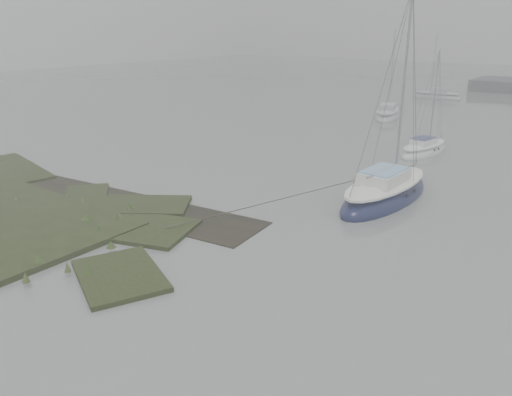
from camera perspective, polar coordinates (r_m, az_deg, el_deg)
name	(u,v)px	position (r m, az deg, el deg)	size (l,w,h in m)	color
ground	(423,130)	(42.33, 18.52, 7.41)	(160.00, 160.00, 0.00)	slate
sailboat_main	(385,194)	(24.33, 14.53, 0.44)	(2.81, 7.43, 10.31)	#14193C
sailboat_white	(424,150)	(34.19, 18.62, 5.18)	(2.36, 5.13, 6.98)	white
sailboat_far_a	(387,115)	(46.98, 14.76, 9.15)	(3.46, 6.17, 8.27)	silver
sailboat_far_c	(437,96)	(61.54, 19.95, 10.85)	(5.53, 2.01, 7.71)	#A5ABAF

